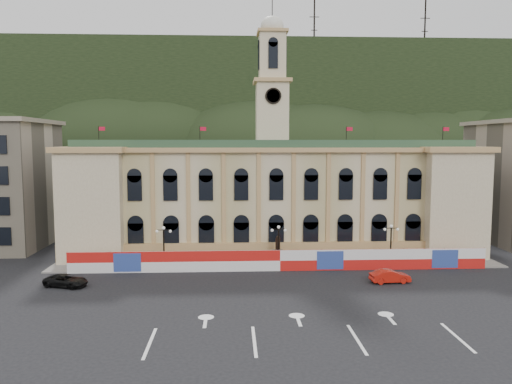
{
  "coord_description": "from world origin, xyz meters",
  "views": [
    {
      "loc": [
        -5.63,
        -43.07,
        15.28
      ],
      "look_at": [
        -2.73,
        18.0,
        9.18
      ],
      "focal_mm": 35.0,
      "sensor_mm": 36.0,
      "label": 1
    }
  ],
  "objects_px": {
    "statue": "(278,255)",
    "lamp_center": "(279,242)",
    "red_sedan": "(390,276)",
    "black_suv": "(66,281)"
  },
  "relations": [
    {
      "from": "statue",
      "to": "lamp_center",
      "type": "relative_size",
      "value": 0.72
    },
    {
      "from": "lamp_center",
      "to": "red_sedan",
      "type": "relative_size",
      "value": 1.15
    },
    {
      "from": "statue",
      "to": "black_suv",
      "type": "bearing_deg",
      "value": -160.1
    },
    {
      "from": "lamp_center",
      "to": "black_suv",
      "type": "relative_size",
      "value": 1.01
    },
    {
      "from": "black_suv",
      "to": "statue",
      "type": "bearing_deg",
      "value": -53.37
    },
    {
      "from": "statue",
      "to": "black_suv",
      "type": "height_order",
      "value": "statue"
    },
    {
      "from": "lamp_center",
      "to": "black_suv",
      "type": "height_order",
      "value": "lamp_center"
    },
    {
      "from": "statue",
      "to": "lamp_center",
      "type": "height_order",
      "value": "lamp_center"
    },
    {
      "from": "lamp_center",
      "to": "statue",
      "type": "bearing_deg",
      "value": 90.0
    },
    {
      "from": "red_sedan",
      "to": "black_suv",
      "type": "xyz_separation_m",
      "value": [
        -34.85,
        0.17,
        -0.07
      ]
    }
  ]
}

